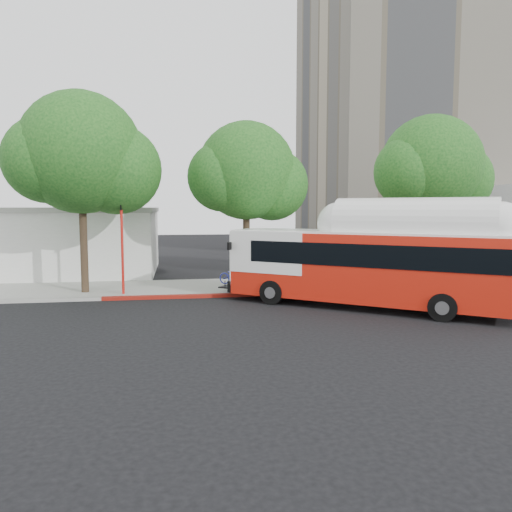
{
  "coord_description": "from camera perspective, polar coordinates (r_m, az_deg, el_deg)",
  "views": [
    {
      "loc": [
        -4.51,
        -19.51,
        4.24
      ],
      "look_at": [
        -0.97,
        3.0,
        2.03
      ],
      "focal_mm": 35.0,
      "sensor_mm": 36.0,
      "label": 1
    }
  ],
  "objects": [
    {
      "name": "ground",
      "position": [
        20.46,
        4.01,
        -6.42
      ],
      "size": [
        120.0,
        120.0,
        0.0
      ],
      "primitive_type": "plane",
      "color": "black",
      "rests_on": "ground"
    },
    {
      "name": "sidewalk",
      "position": [
        26.72,
        0.88,
        -3.42
      ],
      "size": [
        60.0,
        5.0,
        0.15
      ],
      "primitive_type": "cube",
      "color": "gray",
      "rests_on": "ground"
    },
    {
      "name": "curb_strip",
      "position": [
        24.2,
        1.94,
        -4.37
      ],
      "size": [
        60.0,
        0.3,
        0.15
      ],
      "primitive_type": "cube",
      "color": "gray",
      "rests_on": "ground"
    },
    {
      "name": "red_curb_segment",
      "position": [
        23.82,
        -5.19,
        -4.53
      ],
      "size": [
        10.0,
        0.32,
        0.16
      ],
      "primitive_type": "cube",
      "color": "maroon",
      "rests_on": "ground"
    },
    {
      "name": "street_tree_left",
      "position": [
        25.5,
        -18.29,
        10.59
      ],
      "size": [
        6.67,
        5.8,
        9.74
      ],
      "color": "#2D2116",
      "rests_on": "ground"
    },
    {
      "name": "street_tree_mid",
      "position": [
        25.92,
        -0.24,
        9.23
      ],
      "size": [
        5.75,
        5.0,
        8.62
      ],
      "color": "#2D2116",
      "rests_on": "ground"
    },
    {
      "name": "street_tree_right",
      "position": [
        29.02,
        20.08,
        9.2
      ],
      "size": [
        6.21,
        5.4,
        9.18
      ],
      "color": "#2D2116",
      "rests_on": "ground"
    },
    {
      "name": "apartment_tower",
      "position": [
        54.24,
        16.89,
        19.59
      ],
      "size": [
        18.0,
        18.0,
        37.0
      ],
      "color": "gray",
      "rests_on": "ground"
    },
    {
      "name": "low_commercial_bldg",
      "position": [
        34.89,
        -24.72,
        1.61
      ],
      "size": [
        16.2,
        10.2,
        4.25
      ],
      "color": "silver",
      "rests_on": "ground"
    },
    {
      "name": "transit_bus",
      "position": [
        21.51,
        12.54,
        -1.26
      ],
      "size": [
        11.38,
        9.26,
        3.72
      ],
      "rotation": [
        0.0,
        0.0,
        -0.64
      ],
      "color": "red",
      "rests_on": "ground"
    },
    {
      "name": "signal_pole",
      "position": [
        24.36,
        -15.03,
        0.65
      ],
      "size": [
        0.12,
        0.41,
        4.37
      ],
      "color": "red",
      "rests_on": "ground"
    }
  ]
}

